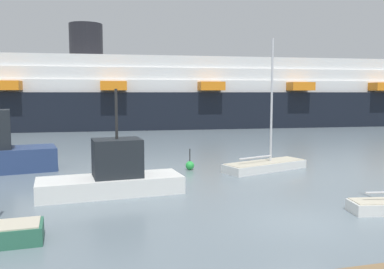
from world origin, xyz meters
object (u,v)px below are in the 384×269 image
Objects in this scene: sailboat_1 at (265,164)px; cruise_ship at (200,95)px; fishing_boat_0 at (113,175)px; channel_buoy_1 at (190,165)px.

sailboat_1 is 33.00m from cruise_ship.
channel_buoy_1 is at bearing 40.13° from fishing_boat_0.
fishing_boat_0 is 0.08× the size of cruise_ship.
sailboat_1 reaches higher than channel_buoy_1.
cruise_ship is (14.45, 35.74, 3.39)m from fishing_boat_0.
sailboat_1 is 6.10× the size of channel_buoy_1.
sailboat_1 is 1.18× the size of fishing_boat_0.
channel_buoy_1 is (-4.30, 1.29, -0.09)m from sailboat_1.
fishing_boat_0 is at bearing -177.60° from sailboat_1.
cruise_ship is (9.59, 31.05, 3.97)m from channel_buoy_1.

